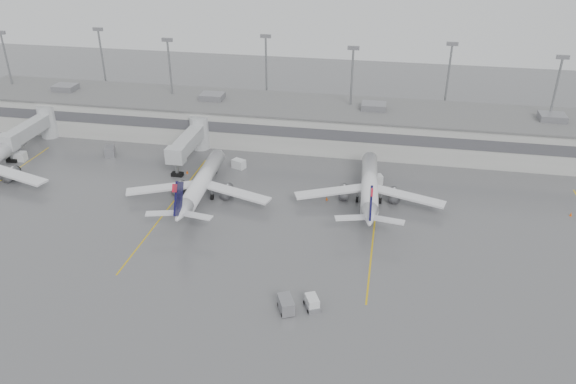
# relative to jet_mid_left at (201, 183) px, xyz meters

# --- Properties ---
(ground) EXTENTS (260.00, 260.00, 0.00)m
(ground) POSITION_rel_jet_mid_left_xyz_m (13.08, -28.48, -2.91)
(ground) COLOR #4B4B4E
(ground) RESTS_ON ground
(terminal) EXTENTS (152.00, 17.00, 9.45)m
(terminal) POSITION_rel_jet_mid_left_xyz_m (13.07, 29.50, 1.26)
(terminal) COLOR #A1A19D
(terminal) RESTS_ON ground
(light_masts) EXTENTS (142.40, 8.00, 20.60)m
(light_masts) POSITION_rel_jet_mid_left_xyz_m (13.08, 35.27, 9.11)
(light_masts) COLOR gray
(light_masts) RESTS_ON ground
(jet_bridge_left) EXTENTS (4.00, 17.20, 7.00)m
(jet_bridge_left) POSITION_rel_jet_mid_left_xyz_m (-42.42, 17.24, 0.95)
(jet_bridge_left) COLOR #A0A3A5
(jet_bridge_left) RESTS_ON ground
(jet_bridge_right) EXTENTS (4.00, 17.20, 7.00)m
(jet_bridge_right) POSITION_rel_jet_mid_left_xyz_m (-7.42, 17.24, 0.95)
(jet_bridge_right) COLOR #A0A3A5
(jet_bridge_right) RESTS_ON ground
(stand_markings) EXTENTS (105.25, 40.00, 0.01)m
(stand_markings) POSITION_rel_jet_mid_left_xyz_m (13.08, -4.48, -2.91)
(stand_markings) COLOR #C69E0B
(stand_markings) RESTS_ON ground
(jet_mid_left) EXTENTS (25.84, 29.01, 9.38)m
(jet_mid_left) POSITION_rel_jet_mid_left_xyz_m (0.00, 0.00, 0.00)
(jet_mid_left) COLOR silver
(jet_mid_left) RESTS_ON ground
(jet_mid_right) EXTENTS (25.81, 28.99, 9.37)m
(jet_mid_right) POSITION_rel_jet_mid_left_xyz_m (29.13, 4.15, -0.00)
(jet_mid_right) COLOR silver
(jet_mid_right) RESTS_ON ground
(baggage_tug) EXTENTS (2.58, 3.08, 1.70)m
(baggage_tug) POSITION_rel_jet_mid_left_xyz_m (23.72, -26.32, -2.25)
(baggage_tug) COLOR silver
(baggage_tug) RESTS_ON ground
(baggage_cart) EXTENTS (2.79, 3.41, 1.91)m
(baggage_cart) POSITION_rel_jet_mid_left_xyz_m (20.52, -27.52, -1.92)
(baggage_cart) COLOR slate
(baggage_cart) RESTS_ON ground
(gse_uld_a) EXTENTS (2.74, 1.97, 1.82)m
(gse_uld_a) POSITION_rel_jet_mid_left_xyz_m (-41.29, 8.34, -2.00)
(gse_uld_a) COLOR silver
(gse_uld_a) RESTS_ON ground
(gse_uld_b) EXTENTS (2.90, 2.46, 1.74)m
(gse_uld_b) POSITION_rel_jet_mid_left_xyz_m (3.18, 13.21, -2.04)
(gse_uld_b) COLOR silver
(gse_uld_b) RESTS_ON ground
(gse_uld_c) EXTENTS (2.92, 2.48, 1.75)m
(gse_uld_c) POSITION_rel_jet_mid_left_xyz_m (29.89, 11.17, -2.04)
(gse_uld_c) COLOR silver
(gse_uld_c) RESTS_ON ground
(gse_loader) EXTENTS (2.96, 3.57, 1.92)m
(gse_loader) POSITION_rel_jet_mid_left_xyz_m (-24.47, 14.00, -1.96)
(gse_loader) COLOR slate
(gse_loader) RESTS_ON ground
(cone_a) EXTENTS (0.39, 0.39, 0.61)m
(cone_a) POSITION_rel_jet_mid_left_xyz_m (-41.37, 8.11, -2.61)
(cone_a) COLOR #EB5104
(cone_a) RESTS_ON ground
(cone_b) EXTENTS (0.42, 0.42, 0.67)m
(cone_b) POSITION_rel_jet_mid_left_xyz_m (-5.97, 8.92, -2.58)
(cone_b) COLOR #EB5104
(cone_b) RESTS_ON ground
(cone_c) EXTENTS (0.39, 0.39, 0.61)m
(cone_c) POSITION_rel_jet_mid_left_xyz_m (21.87, 3.22, -2.61)
(cone_c) COLOR #EB5104
(cone_c) RESTS_ON ground
(cone_d) EXTENTS (0.42, 0.42, 0.67)m
(cone_d) POSITION_rel_jet_mid_left_xyz_m (62.65, 5.31, -2.58)
(cone_d) COLOR #EB5104
(cone_d) RESTS_ON ground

